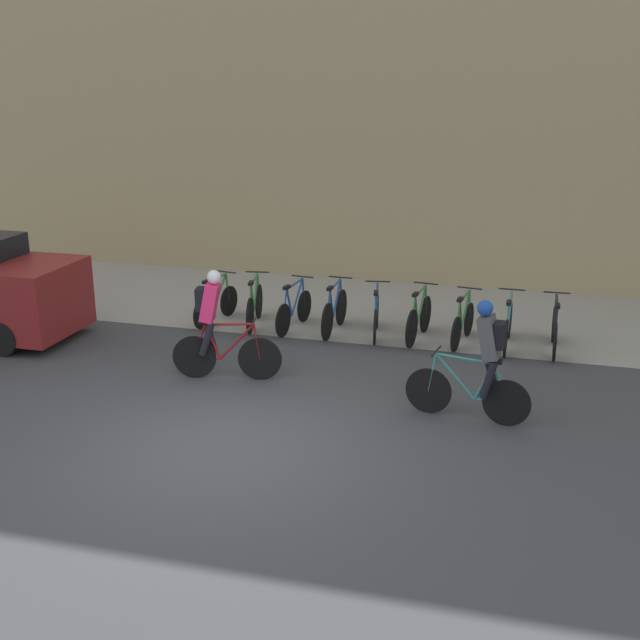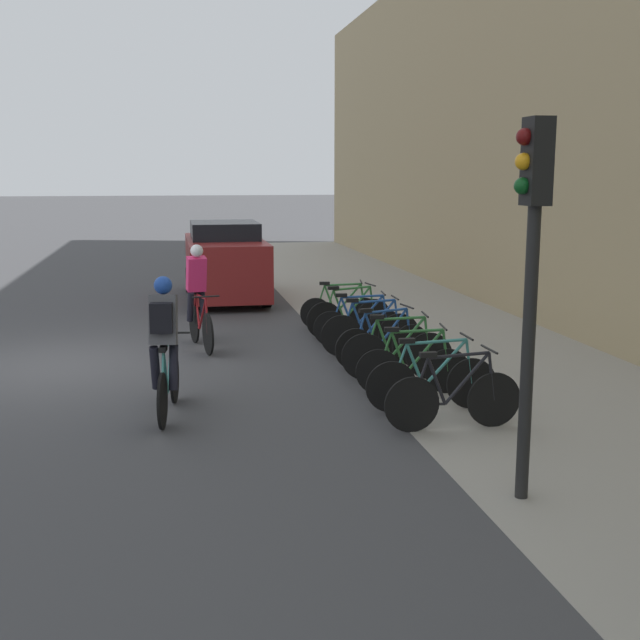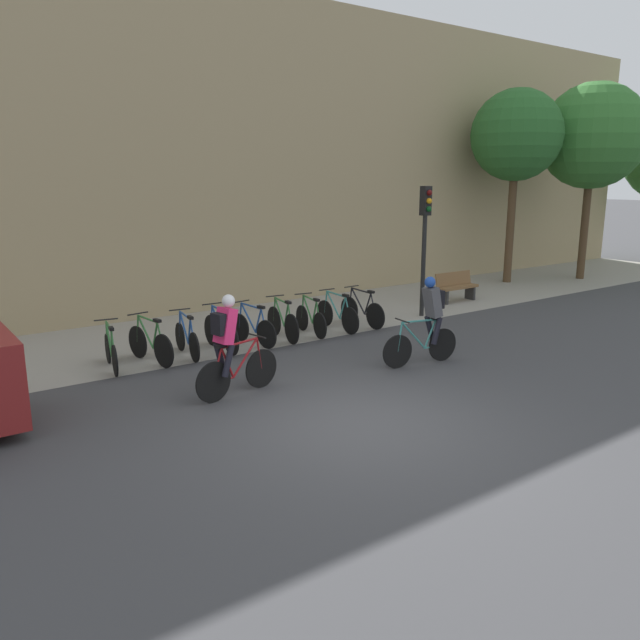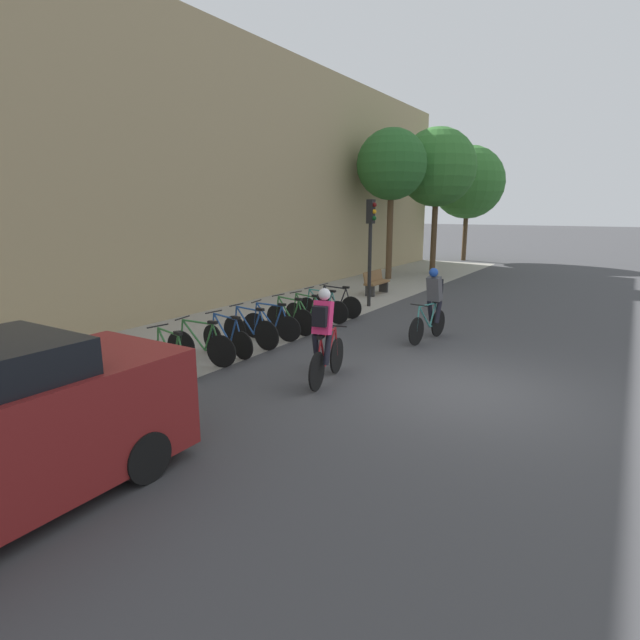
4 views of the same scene
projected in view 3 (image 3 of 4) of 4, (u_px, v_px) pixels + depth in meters
ground at (361, 424)px, 9.53m from camera, size 200.00×200.00×0.00m
kerb_strip at (181, 336)px, 14.86m from camera, size 44.00×4.50×0.01m
building_facade at (131, 150)px, 15.90m from camera, size 44.00×0.60×8.75m
cyclist_pink at (229, 344)px, 10.52m from camera, size 1.74×0.55×1.79m
cyclist_grey at (429, 318)px, 12.48m from camera, size 1.78×0.52×1.78m
parked_bike_0 at (111, 351)px, 12.17m from camera, size 0.46×1.55×0.94m
parked_bike_1 at (150, 343)px, 12.63m from camera, size 0.46×1.66×0.98m
parked_bike_2 at (187, 339)px, 13.08m from camera, size 0.46×1.61×0.95m
parked_bike_3 at (221, 332)px, 13.53m from camera, size 0.46×1.67×0.98m
parked_bike_4 at (253, 328)px, 13.99m from camera, size 0.46×1.58×0.96m
parked_bike_5 at (283, 322)px, 14.44m from camera, size 0.46×1.64×0.98m
parked_bike_6 at (311, 319)px, 14.90m from camera, size 0.46×1.57×0.95m
parked_bike_7 at (337, 314)px, 15.35m from camera, size 0.46×1.72×0.96m
parked_bike_8 at (362, 310)px, 15.81m from camera, size 0.46×1.69×0.97m
traffic_light_pole at (425, 227)px, 16.47m from camera, size 0.26×0.30×3.47m
bench at (456, 286)px, 18.90m from camera, size 1.48×0.44×0.89m
street_tree_0 at (517, 136)px, 21.40m from camera, size 3.12×3.12×6.67m
street_tree_1 at (593, 136)px, 22.17m from camera, size 3.72×3.72×6.99m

